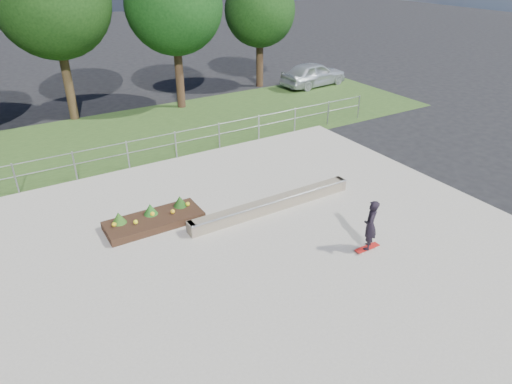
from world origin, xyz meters
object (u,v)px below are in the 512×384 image
grind_ledge (273,204)px  parked_car (314,74)px  skateboarder (370,225)px  planter_bed (153,219)px

grind_ledge → parked_car: size_ratio=1.34×
skateboarder → parked_car: (9.84, 15.28, -0.12)m
parked_car → grind_ledge: bearing=132.4°
parked_car → planter_bed: bearing=121.2°
parked_car → skateboarder: bearing=142.1°
skateboarder → parked_car: size_ratio=0.36×
grind_ledge → planter_bed: bearing=161.7°
grind_ledge → skateboarder: bearing=-72.2°
grind_ledge → planter_bed: (-3.67, 1.21, -0.02)m
grind_ledge → skateboarder: size_ratio=3.78×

